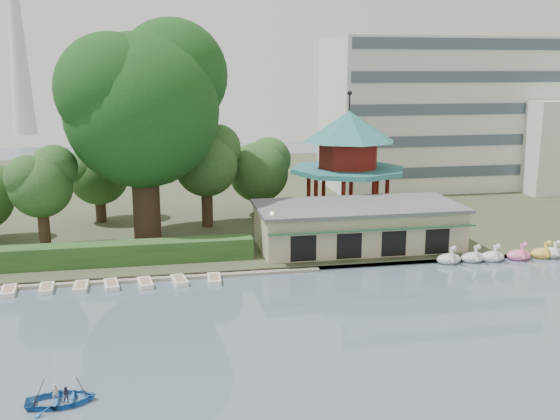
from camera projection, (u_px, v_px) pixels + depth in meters
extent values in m
plane|color=slate|center=(305.00, 369.00, 34.66)|extent=(220.00, 220.00, 0.00)
cube|color=#424930|center=(219.00, 191.00, 84.46)|extent=(220.00, 70.00, 0.40)
cube|color=gray|center=(258.00, 270.00, 51.21)|extent=(220.00, 0.60, 0.30)
cube|color=gray|center=(107.00, 280.00, 48.94)|extent=(34.00, 1.60, 0.24)
cube|color=#BDAF8B|center=(358.00, 227.00, 57.08)|extent=(18.00, 8.00, 3.60)
cube|color=#595B5E|center=(358.00, 206.00, 56.65)|extent=(18.60, 8.60, 0.30)
cube|color=#194C2D|center=(373.00, 230.00, 52.78)|extent=(18.00, 1.59, 0.45)
cylinder|color=#BDAF8B|center=(347.00, 214.00, 67.29)|extent=(10.40, 10.40, 1.20)
cylinder|color=#287272|center=(348.00, 170.00, 66.23)|extent=(12.40, 12.40, 0.50)
cylinder|color=maroon|center=(348.00, 155.00, 65.86)|extent=(6.40, 6.40, 2.80)
cone|color=#287272|center=(349.00, 126.00, 65.20)|extent=(10.00, 10.00, 3.20)
cylinder|color=black|center=(349.00, 102.00, 64.65)|extent=(0.16, 0.16, 1.80)
cube|color=silver|center=(436.00, 113.00, 85.75)|extent=(30.00, 14.00, 20.00)
cone|color=silver|center=(15.00, 13.00, 154.64)|extent=(6.00, 6.00, 60.00)
cube|color=#2D5725|center=(72.00, 256.00, 51.30)|extent=(30.00, 2.00, 1.80)
cylinder|color=black|center=(272.00, 238.00, 52.62)|extent=(0.12, 0.12, 4.00)
sphere|color=beige|center=(272.00, 213.00, 52.16)|extent=(0.36, 0.36, 0.36)
cylinder|color=#3A281C|center=(146.00, 189.00, 58.70)|extent=(2.56, 2.56, 9.84)
sphere|color=#174517|center=(142.00, 111.00, 57.10)|extent=(14.23, 14.23, 14.23)
sphere|color=#174517|center=(172.00, 75.00, 58.97)|extent=(10.67, 10.67, 10.67)
sphere|color=#174517|center=(112.00, 89.00, 54.85)|extent=(9.96, 9.96, 9.96)
cylinder|color=#3A281C|center=(44.00, 225.00, 55.72)|extent=(1.00, 1.00, 4.67)
sphere|color=#2D5725|center=(41.00, 187.00, 54.96)|extent=(5.54, 5.54, 5.54)
sphere|color=#2D5725|center=(54.00, 168.00, 55.63)|extent=(4.16, 4.16, 4.16)
sphere|color=#2D5725|center=(27.00, 177.00, 54.04)|extent=(3.88, 3.88, 3.88)
cylinder|color=#3A281C|center=(207.00, 202.00, 64.14)|extent=(1.16, 1.16, 5.15)
sphere|color=#2D5725|center=(206.00, 165.00, 63.30)|extent=(6.43, 6.43, 6.43)
sphere|color=#2D5725|center=(218.00, 148.00, 64.09)|extent=(4.82, 4.82, 4.82)
sphere|color=#2D5725|center=(195.00, 156.00, 62.25)|extent=(4.50, 4.50, 4.50)
cylinder|color=#3A281C|center=(259.00, 198.00, 69.19)|extent=(1.19, 1.19, 3.91)
sphere|color=#2D5725|center=(259.00, 172.00, 68.56)|extent=(6.60, 6.60, 6.60)
sphere|color=#2D5725|center=(269.00, 159.00, 69.47)|extent=(4.95, 4.95, 4.95)
sphere|color=#2D5725|center=(249.00, 166.00, 67.54)|extent=(4.62, 4.62, 4.62)
cylinder|color=#3A281C|center=(100.00, 203.00, 66.10)|extent=(1.11, 1.11, 4.04)
sphere|color=#2D5725|center=(99.00, 175.00, 65.44)|extent=(6.19, 6.19, 6.19)
sphere|color=#2D5725|center=(111.00, 162.00, 66.27)|extent=(4.64, 4.64, 4.64)
sphere|color=#2D5725|center=(87.00, 169.00, 64.47)|extent=(4.33, 4.33, 4.33)
ellipsoid|color=silver|center=(449.00, 259.00, 53.56)|extent=(2.16, 1.44, 0.99)
cylinder|color=silver|center=(452.00, 255.00, 52.91)|extent=(0.26, 0.79, 1.29)
sphere|color=silver|center=(454.00, 248.00, 52.48)|extent=(0.44, 0.44, 0.44)
ellipsoid|color=silver|center=(473.00, 258.00, 54.01)|extent=(2.16, 1.44, 0.99)
cylinder|color=silver|center=(476.00, 253.00, 53.36)|extent=(0.26, 0.79, 1.29)
sphere|color=silver|center=(479.00, 247.00, 52.93)|extent=(0.44, 0.44, 0.44)
ellipsoid|color=silver|center=(492.00, 257.00, 54.20)|extent=(2.16, 1.44, 0.99)
cylinder|color=silver|center=(496.00, 253.00, 53.55)|extent=(0.26, 0.79, 1.29)
sphere|color=silver|center=(498.00, 246.00, 53.12)|extent=(0.44, 0.44, 0.44)
ellipsoid|color=pink|center=(519.00, 255.00, 54.63)|extent=(2.16, 1.44, 0.99)
cylinder|color=pink|center=(523.00, 251.00, 53.98)|extent=(0.26, 0.79, 1.29)
sphere|color=pink|center=(525.00, 245.00, 53.55)|extent=(0.44, 0.44, 0.44)
ellipsoid|color=gold|center=(542.00, 254.00, 55.17)|extent=(2.16, 1.44, 0.99)
cylinder|color=gold|center=(547.00, 249.00, 54.53)|extent=(0.26, 0.79, 1.29)
sphere|color=gold|center=(549.00, 243.00, 54.10)|extent=(0.44, 0.44, 0.44)
ellipsoid|color=silver|center=(552.00, 253.00, 55.33)|extent=(2.16, 1.44, 0.99)
cylinder|color=silver|center=(556.00, 249.00, 54.68)|extent=(0.26, 0.79, 1.29)
sphere|color=silver|center=(559.00, 243.00, 54.25)|extent=(0.44, 0.44, 0.44)
cube|color=white|center=(9.00, 291.00, 46.35)|extent=(1.24, 2.39, 0.36)
cube|color=white|center=(47.00, 288.00, 46.94)|extent=(1.17, 2.37, 0.36)
cube|color=white|center=(81.00, 287.00, 47.24)|extent=(1.04, 2.32, 0.36)
cube|color=white|center=(111.00, 285.00, 47.70)|extent=(1.34, 2.43, 0.36)
cube|color=white|center=(145.00, 283.00, 48.08)|extent=(1.36, 2.43, 0.36)
cube|color=white|center=(179.00, 280.00, 48.67)|extent=(1.37, 2.44, 0.36)
cube|color=white|center=(214.00, 279.00, 49.01)|extent=(1.09, 2.34, 0.36)
imported|color=#286CB7|center=(61.00, 395.00, 30.93)|extent=(4.94, 3.68, 0.98)
imported|color=silver|center=(55.00, 392.00, 31.05)|extent=(0.35, 0.24, 0.93)
imported|color=#353550|center=(67.00, 395.00, 30.78)|extent=(0.46, 0.37, 0.90)
cylinder|color=#3A281C|center=(36.00, 400.00, 30.74)|extent=(0.94, 0.29, 2.01)
cylinder|color=#3A281C|center=(86.00, 395.00, 31.18)|extent=(0.94, 0.29, 2.01)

